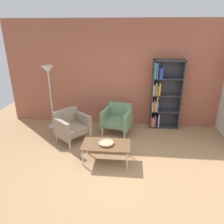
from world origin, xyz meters
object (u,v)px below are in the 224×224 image
at_px(armchair_by_bookshelf, 71,125).
at_px(armchair_corner_red, 118,118).
at_px(decorative_bowl, 106,143).
at_px(bookshelf_tall, 163,95).
at_px(coffee_table_low, 106,145).
at_px(floor_lamp_torchiere, 48,77).

bearing_deg(armchair_by_bookshelf, armchair_corner_red, -23.19).
bearing_deg(decorative_bowl, armchair_corner_red, 84.00).
bearing_deg(bookshelf_tall, armchair_corner_red, -158.04).
distance_m(decorative_bowl, armchair_corner_red, 1.36).
bearing_deg(decorative_bowl, armchair_by_bookshelf, 140.48).
distance_m(bookshelf_tall, armchair_by_bookshelf, 2.60).
bearing_deg(armchair_by_bookshelf, coffee_table_low, -89.29).
relative_size(bookshelf_tall, armchair_by_bookshelf, 2.00).
bearing_deg(floor_lamp_torchiere, decorative_bowl, -42.27).
xyz_separation_m(decorative_bowl, armchair_by_bookshelf, (-0.97, 0.80, -0.02)).
bearing_deg(coffee_table_low, armchair_corner_red, 84.00).
distance_m(decorative_bowl, armchair_by_bookshelf, 1.26).
height_order(decorative_bowl, floor_lamp_torchiere, floor_lamp_torchiere).
relative_size(coffee_table_low, armchair_by_bookshelf, 1.05).
bearing_deg(coffee_table_low, floor_lamp_torchiere, 137.73).
xyz_separation_m(bookshelf_tall, floor_lamp_torchiere, (-3.07, -0.28, 0.51)).
bearing_deg(coffee_table_low, decorative_bowl, 116.57).
height_order(bookshelf_tall, decorative_bowl, bookshelf_tall).
bearing_deg(floor_lamp_torchiere, coffee_table_low, -42.27).
distance_m(armchair_corner_red, armchair_by_bookshelf, 1.24).
distance_m(bookshelf_tall, armchair_corner_red, 1.40).
height_order(coffee_table_low, armchair_by_bookshelf, armchair_by_bookshelf).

